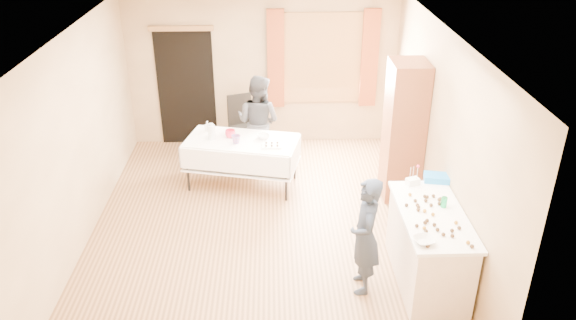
{
  "coord_description": "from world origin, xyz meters",
  "views": [
    {
      "loc": [
        0.15,
        -6.34,
        4.18
      ],
      "look_at": [
        0.34,
        0.0,
        0.98
      ],
      "focal_mm": 35.0,
      "sensor_mm": 36.0,
      "label": 1
    }
  ],
  "objects_px": {
    "party_table": "(242,158)",
    "woman": "(258,122)",
    "chair": "(243,136)",
    "cabinet": "(404,131)",
    "counter": "(428,248)",
    "girl": "(365,236)"
  },
  "relations": [
    {
      "from": "girl",
      "to": "party_table",
      "type": "bearing_deg",
      "value": -147.24
    },
    {
      "from": "cabinet",
      "to": "counter",
      "type": "xyz_separation_m",
      "value": [
        -0.1,
        -1.99,
        -0.55
      ]
    },
    {
      "from": "party_table",
      "to": "woman",
      "type": "height_order",
      "value": "woman"
    },
    {
      "from": "counter",
      "to": "girl",
      "type": "distance_m",
      "value": 0.79
    },
    {
      "from": "cabinet",
      "to": "girl",
      "type": "bearing_deg",
      "value": -112.0
    },
    {
      "from": "cabinet",
      "to": "woman",
      "type": "distance_m",
      "value": 2.3
    },
    {
      "from": "counter",
      "to": "party_table",
      "type": "xyz_separation_m",
      "value": [
        -2.2,
        2.35,
        -0.01
      ]
    },
    {
      "from": "counter",
      "to": "woman",
      "type": "xyz_separation_m",
      "value": [
        -1.96,
        2.99,
        0.3
      ]
    },
    {
      "from": "counter",
      "to": "party_table",
      "type": "height_order",
      "value": "counter"
    },
    {
      "from": "cabinet",
      "to": "woman",
      "type": "xyz_separation_m",
      "value": [
        -2.06,
        0.99,
        -0.25
      ]
    },
    {
      "from": "counter",
      "to": "girl",
      "type": "height_order",
      "value": "girl"
    },
    {
      "from": "chair",
      "to": "party_table",
      "type": "bearing_deg",
      "value": -108.5
    },
    {
      "from": "party_table",
      "to": "woman",
      "type": "bearing_deg",
      "value": 82.55
    },
    {
      "from": "counter",
      "to": "woman",
      "type": "relative_size",
      "value": 0.97
    },
    {
      "from": "party_table",
      "to": "chair",
      "type": "height_order",
      "value": "chair"
    },
    {
      "from": "cabinet",
      "to": "party_table",
      "type": "bearing_deg",
      "value": 171.28
    },
    {
      "from": "chair",
      "to": "girl",
      "type": "xyz_separation_m",
      "value": [
        1.48,
        -3.56,
        0.4
      ]
    },
    {
      "from": "counter",
      "to": "woman",
      "type": "bearing_deg",
      "value": 123.28
    },
    {
      "from": "girl",
      "to": "chair",
      "type": "bearing_deg",
      "value": -155.3
    },
    {
      "from": "cabinet",
      "to": "counter",
      "type": "distance_m",
      "value": 2.07
    },
    {
      "from": "cabinet",
      "to": "counter",
      "type": "height_order",
      "value": "cabinet"
    },
    {
      "from": "chair",
      "to": "woman",
      "type": "height_order",
      "value": "woman"
    }
  ]
}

